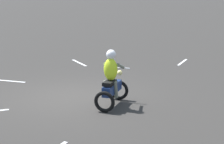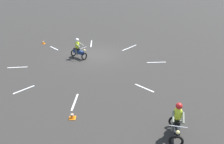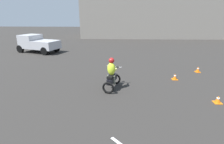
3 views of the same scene
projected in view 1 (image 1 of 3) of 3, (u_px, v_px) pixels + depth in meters
name	position (u px, v px, depth m)	size (l,w,h in m)	color
ground_plane	(73.00, 97.00, 13.54)	(120.00, 120.00, 0.00)	#2D2B28
motorcycle_rider_foreground	(112.00, 82.00, 12.45)	(1.45, 1.38, 1.66)	black
lane_stripe_nw	(182.00, 62.00, 18.79)	(0.10, 1.44, 0.01)	silver
lane_stripe_w	(79.00, 63.00, 18.68)	(0.10, 1.51, 0.01)	silver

